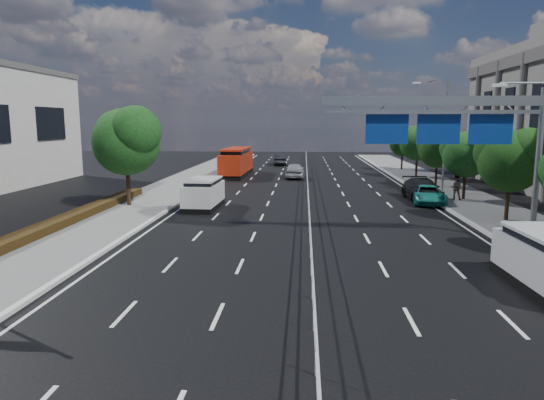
{
  "coord_description": "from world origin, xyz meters",
  "views": [
    {
      "loc": [
        -0.32,
        -13.35,
        5.63
      ],
      "look_at": [
        -1.64,
        6.66,
        2.4
      ],
      "focal_mm": 32.0,
      "sensor_mm": 36.0,
      "label": 1
    }
  ],
  "objects_px": {
    "near_car_silver": "(295,170)",
    "parked_car_teal": "(427,195)",
    "parked_car_dark": "(422,190)",
    "red_bus": "(236,161)",
    "pedestrian_b": "(456,187)",
    "near_car_dark": "(280,159)",
    "white_minivan": "(204,194)",
    "overhead_gantry": "(456,123)"
  },
  "relations": [
    {
      "from": "near_car_silver",
      "to": "near_car_dark",
      "type": "distance_m",
      "value": 15.38
    },
    {
      "from": "near_car_silver",
      "to": "parked_car_dark",
      "type": "distance_m",
      "value": 16.51
    },
    {
      "from": "red_bus",
      "to": "parked_car_teal",
      "type": "distance_m",
      "value": 23.42
    },
    {
      "from": "red_bus",
      "to": "pedestrian_b",
      "type": "height_order",
      "value": "red_bus"
    },
    {
      "from": "parked_car_teal",
      "to": "parked_car_dark",
      "type": "height_order",
      "value": "parked_car_dark"
    },
    {
      "from": "overhead_gantry",
      "to": "red_bus",
      "type": "xyz_separation_m",
      "value": [
        -14.24,
        27.87,
        -4.09
      ]
    },
    {
      "from": "parked_car_teal",
      "to": "overhead_gantry",
      "type": "bearing_deg",
      "value": -93.95
    },
    {
      "from": "near_car_dark",
      "to": "pedestrian_b",
      "type": "height_order",
      "value": "pedestrian_b"
    },
    {
      "from": "white_minivan",
      "to": "red_bus",
      "type": "relative_size",
      "value": 0.47
    },
    {
      "from": "red_bus",
      "to": "near_car_silver",
      "type": "distance_m",
      "value": 6.71
    },
    {
      "from": "red_bus",
      "to": "pedestrian_b",
      "type": "relative_size",
      "value": 5.56
    },
    {
      "from": "overhead_gantry",
      "to": "parked_car_teal",
      "type": "relative_size",
      "value": 2.26
    },
    {
      "from": "near_car_silver",
      "to": "parked_car_teal",
      "type": "relative_size",
      "value": 1.01
    },
    {
      "from": "red_bus",
      "to": "parked_car_teal",
      "type": "bearing_deg",
      "value": -46.3
    },
    {
      "from": "near_car_silver",
      "to": "parked_car_dark",
      "type": "relative_size",
      "value": 0.86
    },
    {
      "from": "parked_car_dark",
      "to": "red_bus",
      "type": "bearing_deg",
      "value": 134.67
    },
    {
      "from": "white_minivan",
      "to": "near_car_silver",
      "type": "height_order",
      "value": "white_minivan"
    },
    {
      "from": "white_minivan",
      "to": "near_car_silver",
      "type": "xyz_separation_m",
      "value": [
        5.67,
        17.77,
        -0.19
      ]
    },
    {
      "from": "white_minivan",
      "to": "parked_car_teal",
      "type": "relative_size",
      "value": 1.02
    },
    {
      "from": "near_car_dark",
      "to": "parked_car_teal",
      "type": "relative_size",
      "value": 0.98
    },
    {
      "from": "parked_car_teal",
      "to": "pedestrian_b",
      "type": "xyz_separation_m",
      "value": [
        2.26,
        1.1,
        0.39
      ]
    },
    {
      "from": "near_car_silver",
      "to": "red_bus",
      "type": "bearing_deg",
      "value": -18.34
    },
    {
      "from": "overhead_gantry",
      "to": "near_car_dark",
      "type": "height_order",
      "value": "overhead_gantry"
    },
    {
      "from": "overhead_gantry",
      "to": "white_minivan",
      "type": "bearing_deg",
      "value": 150.14
    },
    {
      "from": "near_car_silver",
      "to": "parked_car_dark",
      "type": "bearing_deg",
      "value": 126.75
    },
    {
      "from": "near_car_silver",
      "to": "pedestrian_b",
      "type": "distance_m",
      "value": 18.23
    },
    {
      "from": "parked_car_teal",
      "to": "pedestrian_b",
      "type": "height_order",
      "value": "pedestrian_b"
    },
    {
      "from": "near_car_dark",
      "to": "parked_car_dark",
      "type": "distance_m",
      "value": 31.03
    },
    {
      "from": "near_car_dark",
      "to": "parked_car_teal",
      "type": "height_order",
      "value": "near_car_dark"
    },
    {
      "from": "near_car_silver",
      "to": "parked_car_teal",
      "type": "bearing_deg",
      "value": 123.92
    },
    {
      "from": "near_car_silver",
      "to": "parked_car_dark",
      "type": "xyz_separation_m",
      "value": [
        9.53,
        -13.48,
        -0.01
      ]
    },
    {
      "from": "near_car_silver",
      "to": "pedestrian_b",
      "type": "bearing_deg",
      "value": 131.79
    },
    {
      "from": "overhead_gantry",
      "to": "parked_car_dark",
      "type": "xyz_separation_m",
      "value": [
        1.56,
        12.13,
        -4.83
      ]
    },
    {
      "from": "white_minivan",
      "to": "pedestrian_b",
      "type": "distance_m",
      "value": 17.88
    },
    {
      "from": "white_minivan",
      "to": "near_car_dark",
      "type": "xyz_separation_m",
      "value": [
        3.37,
        32.99,
        -0.24
      ]
    },
    {
      "from": "red_bus",
      "to": "parked_car_dark",
      "type": "bearing_deg",
      "value": -43.66
    },
    {
      "from": "near_car_dark",
      "to": "red_bus",
      "type": "bearing_deg",
      "value": 68.45
    },
    {
      "from": "white_minivan",
      "to": "near_car_dark",
      "type": "distance_m",
      "value": 33.16
    },
    {
      "from": "red_bus",
      "to": "near_car_silver",
      "type": "relative_size",
      "value": 2.13
    },
    {
      "from": "near_car_dark",
      "to": "pedestrian_b",
      "type": "xyz_separation_m",
      "value": [
        14.09,
        -29.11,
        0.29
      ]
    },
    {
      "from": "white_minivan",
      "to": "parked_car_teal",
      "type": "height_order",
      "value": "white_minivan"
    },
    {
      "from": "overhead_gantry",
      "to": "white_minivan",
      "type": "distance_m",
      "value": 16.4
    }
  ]
}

